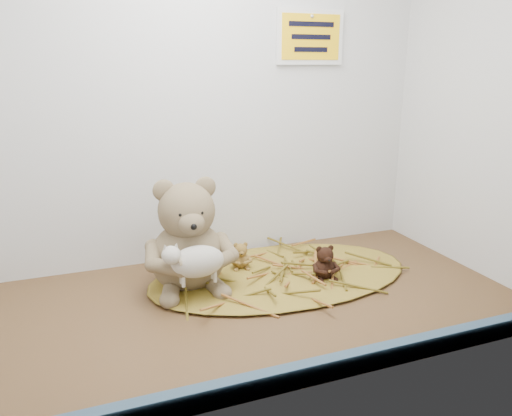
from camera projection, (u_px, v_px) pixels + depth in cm
name	position (u px, v px, depth cm)	size (l,w,h in cm)	color
alcove_shell	(220.00, 82.00, 99.76)	(120.40, 60.20, 90.40)	#402D16
front_rail	(296.00, 375.00, 77.98)	(119.28, 2.20, 3.60)	#38556A
straw_bed	(281.00, 274.00, 118.31)	(63.40, 36.81, 1.23)	brown
main_teddy	(187.00, 234.00, 109.57)	(20.26, 21.38, 25.12)	#7C684C
toy_lamb	(198.00, 262.00, 102.34)	(14.50, 8.85, 9.37)	beige
mini_teddy_tan	(241.00, 254.00, 120.08)	(5.22, 5.51, 6.48)	olive
mini_teddy_brown	(325.00, 261.00, 114.19)	(6.35, 6.71, 7.88)	black
wall_sign	(310.00, 37.00, 125.49)	(16.00, 1.20, 11.00)	#F1B40C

